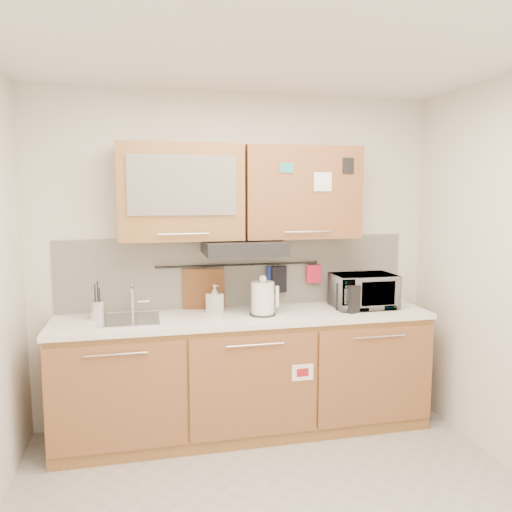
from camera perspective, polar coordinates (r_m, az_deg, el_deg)
name	(u,v)px	position (r m, az deg, el deg)	size (l,w,h in m)	color
ceiling	(294,30)	(2.63, 4.42, 24.34)	(3.20, 3.20, 0.00)	white
wall_back	(238,259)	(4.01, -2.08, -0.36)	(3.20, 3.20, 0.00)	silver
base_cabinet	(246,380)	(3.93, -1.17, -13.97)	(2.80, 0.64, 0.88)	#A27639
countertop	(246,317)	(3.78, -1.18, -6.97)	(2.82, 0.62, 0.04)	white
backsplash	(238,272)	(4.01, -2.05, -1.80)	(2.80, 0.02, 0.56)	silver
upper_cabinets	(241,193)	(3.80, -1.69, 7.26)	(1.82, 0.37, 0.70)	#A27639
range_hood	(244,247)	(3.75, -1.38, 0.98)	(0.60, 0.46, 0.10)	black
sink	(130,319)	(3.72, -14.24, -7.03)	(0.42, 0.40, 0.26)	silver
utensil_rail	(239,265)	(3.96, -1.95, -1.02)	(0.02, 0.02, 1.30)	black
utensil_crock	(98,310)	(3.78, -17.59, -5.87)	(0.12, 0.12, 0.28)	silver
kettle	(263,299)	(3.73, 0.80, -4.94)	(0.22, 0.19, 0.30)	silver
toaster	(357,296)	(3.98, 11.44, -4.52)	(0.32, 0.26, 0.21)	black
microwave	(363,291)	(4.06, 12.17, -3.92)	(0.48, 0.33, 0.27)	#999999
soap_bottle	(215,299)	(3.82, -4.75, -4.87)	(0.10, 0.10, 0.22)	#999999
cutting_board	(204,294)	(3.94, -6.00, -4.37)	(0.33, 0.02, 0.40)	brown
oven_mitt	(273,277)	(4.03, 2.00, -2.46)	(0.11, 0.03, 0.18)	navy
dark_pouch	(278,280)	(4.04, 2.58, -2.70)	(0.14, 0.04, 0.22)	black
pot_holder	(314,274)	(4.12, 6.60, -2.06)	(0.12, 0.02, 0.15)	red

